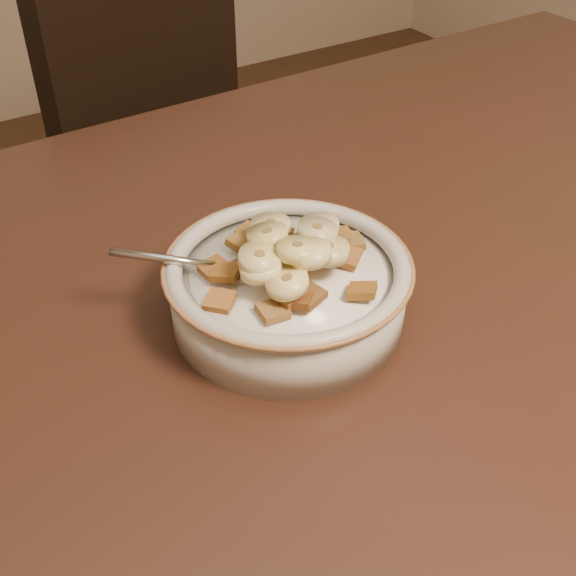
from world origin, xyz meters
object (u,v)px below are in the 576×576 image
cereal_bowl (288,296)px  spoon (250,270)px  chair (210,264)px  table (399,314)px

cereal_bowl → spoon: spoon is taller
cereal_bowl → chair: bearing=71.7°
spoon → table: bearing=101.7°
table → chair: (0.07, 0.52, -0.30)m
table → spoon: (-0.12, 0.04, 0.07)m
chair → cereal_bowl: bearing=-129.4°
chair → cereal_bowl: (-0.16, -0.50, 0.34)m
table → cereal_bowl: 0.11m
cereal_bowl → table: bearing=-15.5°
spoon → cereal_bowl: bearing=90.0°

